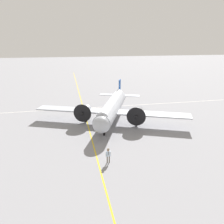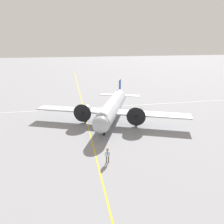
{
  "view_description": "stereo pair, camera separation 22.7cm",
  "coord_description": "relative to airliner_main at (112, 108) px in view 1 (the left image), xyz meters",
  "views": [
    {
      "loc": [
        -33.82,
        6.99,
        13.06
      ],
      "look_at": [
        0.0,
        0.0,
        1.64
      ],
      "focal_mm": 35.0,
      "sensor_mm": 36.0,
      "label": 1
    },
    {
      "loc": [
        -33.87,
        6.77,
        13.06
      ],
      "look_at": [
        0.0,
        0.0,
        1.64
      ],
      "focal_mm": 35.0,
      "sensor_mm": 36.0,
      "label": 2
    }
  ],
  "objects": [
    {
      "name": "crew_foreground",
      "position": [
        -12.36,
        2.9,
        -1.42
      ],
      "size": [
        0.31,
        0.58,
        1.71
      ],
      "rotation": [
        0.0,
        0.0,
        1.68
      ],
      "color": "#473D2D",
      "rests_on": "ground_plane"
    },
    {
      "name": "suitcase_upright_spare",
      "position": [
        4.03,
        -5.62,
        -2.23
      ],
      "size": [
        0.36,
        0.14,
        0.55
      ],
      "color": "brown",
      "rests_on": "ground_plane"
    },
    {
      "name": "baggage_cart",
      "position": [
        4.73,
        -6.48,
        -2.22
      ],
      "size": [
        2.06,
        1.59,
        0.56
      ],
      "rotation": [
        0.0,
        0.0,
        2.78
      ],
      "color": "#56565B",
      "rests_on": "ground_plane"
    },
    {
      "name": "suitcase_near_door",
      "position": [
        4.13,
        -5.07,
        -2.27
      ],
      "size": [
        0.44,
        0.16,
        0.47
      ],
      "color": "maroon",
      "rests_on": "ground_plane"
    },
    {
      "name": "ground_plane",
      "position": [
        0.38,
        -0.16,
        -2.49
      ],
      "size": [
        300.0,
        300.0,
        0.0
      ],
      "primitive_type": "plane",
      "color": "gray"
    },
    {
      "name": "apron_line_eastwest",
      "position": [
        0.38,
        4.02,
        -2.49
      ],
      "size": [
        120.0,
        0.16,
        0.01
      ],
      "color": "gold",
      "rests_on": "ground_plane"
    },
    {
      "name": "apron_line_northsouth",
      "position": [
        8.8,
        -0.16,
        -2.49
      ],
      "size": [
        0.16,
        120.0,
        0.01
      ],
      "color": "silver",
      "rests_on": "ground_plane"
    },
    {
      "name": "airliner_main",
      "position": [
        0.0,
        0.0,
        0.0
      ],
      "size": [
        17.71,
        23.98,
        5.69
      ],
      "rotation": [
        0.0,
        0.0,
        2.75
      ],
      "color": "#ADB2BC",
      "rests_on": "ground_plane"
    }
  ]
}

